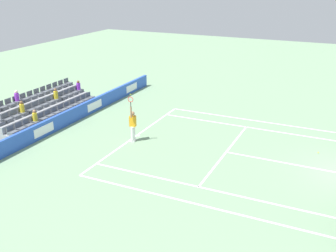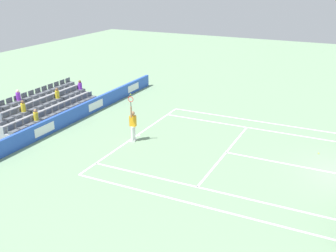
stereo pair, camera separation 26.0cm
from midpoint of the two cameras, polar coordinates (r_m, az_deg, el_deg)
name	(u,v)px [view 2 (the right image)]	position (r m, az deg, el deg)	size (l,w,h in m)	color
line_baseline	(137,135)	(23.57, -4.15, -1.34)	(10.97, 0.10, 0.01)	white
line_service	(226,152)	(21.55, 8.65, -3.74)	(8.23, 0.10, 0.01)	white
line_centre_service	(287,164)	(20.96, 17.04, -5.22)	(0.10, 6.40, 0.01)	white
line_singles_sideline_left	(207,189)	(17.94, 6.00, -8.99)	(0.10, 11.89, 0.01)	white
line_singles_sideline_right	(254,128)	(25.13, 12.50, -0.35)	(0.10, 11.89, 0.01)	white
line_doubles_sideline_left	(195,204)	(16.83, 4.35, -11.11)	(0.10, 11.89, 0.01)	white
line_doubles_sideline_right	(260,122)	(26.39, 13.23, 0.63)	(0.10, 11.89, 0.01)	white
line_centre_mark	(138,136)	(23.52, -3.94, -1.38)	(0.10, 0.20, 0.01)	white
sponsor_barrier	(71,116)	(26.01, -13.41, 1.39)	(20.25, 0.22, 0.93)	blue
tennis_player	(133,125)	(22.46, -4.70, 0.21)	(0.53, 0.39, 2.85)	white
stadium_stand	(43,110)	(27.44, -17.22, 2.22)	(8.06, 2.85, 2.18)	gray
loose_tennis_ball	(319,153)	(22.62, 21.05, -3.67)	(0.07, 0.07, 0.07)	#D1E533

